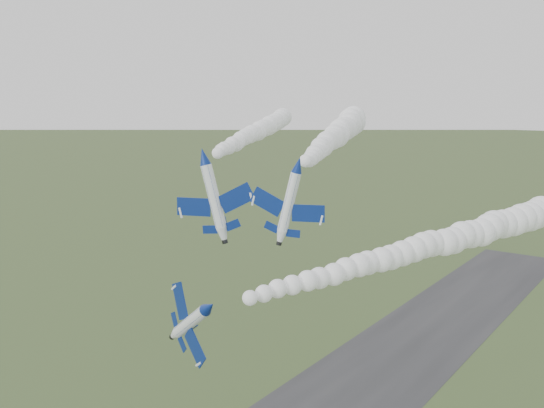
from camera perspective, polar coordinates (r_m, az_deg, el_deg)
The scene contains 6 objects.
jet_lead at distance 67.49m, azimuth -6.00°, elevation -9.64°, with size 6.35×12.05×8.29m.
smoke_trail_jet_lead at distance 89.05m, azimuth 14.47°, elevation -3.79°, with size 5.09×65.51×5.09m, color white, non-canonical shape.
jet_pair_left at distance 87.76m, azimuth -6.47°, elevation 4.48°, with size 11.64×13.72×4.24m.
smoke_trail_jet_pair_left at distance 124.15m, azimuth -1.32°, elevation 6.87°, with size 4.56×67.37×4.56m, color white, non-canonical shape.
jet_pair_right at distance 77.99m, azimuth 2.47°, elevation 3.70°, with size 9.89×11.69×3.57m.
smoke_trail_jet_pair_right at distance 110.46m, azimuth 6.02°, elevation 6.44°, with size 5.49×61.20×5.49m, color white, non-canonical shape.
Camera 1 is at (46.83, -49.59, 51.94)m, focal length 40.00 mm.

